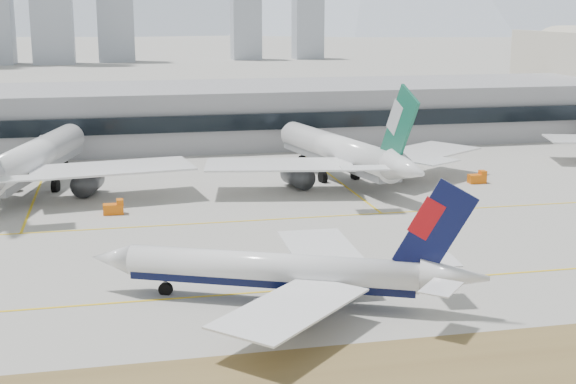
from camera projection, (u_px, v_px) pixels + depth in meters
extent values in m
plane|color=gray|center=(341.00, 273.00, 108.86)|extent=(3000.00, 3000.00, 0.00)
cube|color=brown|center=(431.00, 376.00, 78.38)|extent=(360.00, 18.00, 0.06)
cube|color=yellow|center=(351.00, 285.00, 104.09)|extent=(360.00, 0.45, 0.04)
cube|color=yellow|center=(292.00, 218.00, 137.42)|extent=(360.00, 0.45, 0.04)
cylinder|color=white|center=(271.00, 269.00, 97.27)|extent=(34.32, 18.02, 3.91)
cube|color=black|center=(271.00, 277.00, 97.51)|extent=(33.43, 17.19, 1.76)
cone|color=white|center=(112.00, 258.00, 101.26)|extent=(6.58, 5.79, 3.91)
cone|color=white|center=(455.00, 276.00, 92.93)|extent=(8.86, 6.79, 3.91)
cube|color=white|center=(322.00, 250.00, 106.88)|extent=(9.44, 19.56, 0.23)
cube|color=white|center=(442.00, 260.00, 98.01)|extent=(4.01, 5.80, 0.16)
cylinder|color=#3F4247|center=(303.00, 273.00, 104.29)|extent=(6.64, 5.09, 2.93)
cube|color=#3F4247|center=(303.00, 264.00, 104.03)|extent=(2.39, 1.27, 1.37)
cube|color=white|center=(291.00, 308.00, 86.14)|extent=(19.99, 19.79, 0.23)
cube|color=white|center=(441.00, 288.00, 88.29)|extent=(6.24, 6.40, 0.16)
cylinder|color=#3F4247|center=(279.00, 313.00, 90.47)|extent=(6.64, 5.09, 2.93)
cube|color=#3F4247|center=(279.00, 303.00, 90.20)|extent=(2.39, 1.27, 1.37)
cube|color=#0A1042|center=(435.00, 230.00, 92.19)|extent=(8.98, 4.22, 12.25)
cube|color=red|center=(427.00, 218.00, 92.09)|extent=(4.17, 2.16, 5.25)
cylinder|color=#3F4247|center=(165.00, 285.00, 100.60)|extent=(0.47, 0.47, 2.35)
cylinder|color=black|center=(166.00, 289.00, 100.71)|extent=(1.89, 1.34, 1.76)
cylinder|color=#3F4247|center=(275.00, 301.00, 95.35)|extent=(0.47, 0.47, 2.35)
cylinder|color=black|center=(275.00, 305.00, 95.45)|extent=(1.89, 1.34, 1.76)
cylinder|color=#3F4247|center=(283.00, 287.00, 100.21)|extent=(0.47, 0.47, 2.35)
cylinder|color=black|center=(283.00, 290.00, 100.31)|extent=(1.89, 1.34, 1.76)
cylinder|color=white|center=(35.00, 156.00, 157.63)|extent=(17.46, 47.07, 6.21)
cube|color=slate|center=(36.00, 165.00, 158.01)|extent=(16.33, 45.94, 2.80)
cone|color=white|center=(75.00, 135.00, 184.01)|extent=(7.77, 8.47, 6.21)
cube|color=white|center=(112.00, 168.00, 150.61)|extent=(31.42, 17.64, 0.37)
cube|color=white|center=(29.00, 178.00, 131.04)|extent=(8.99, 5.15, 0.25)
cylinder|color=#3F4247|center=(88.00, 182.00, 154.57)|extent=(6.43, 8.73, 4.66)
cube|color=#3F4247|center=(87.00, 173.00, 154.15)|extent=(1.25, 3.28, 2.17)
cylinder|color=#3F4247|center=(64.00, 164.00, 176.13)|extent=(0.75, 0.75, 3.73)
cylinder|color=black|center=(65.00, 167.00, 176.30)|extent=(1.74, 2.98, 2.80)
cylinder|color=#3F4247|center=(15.00, 182.00, 157.58)|extent=(0.75, 0.75, 3.73)
cylinder|color=black|center=(15.00, 186.00, 157.76)|extent=(1.74, 2.98, 2.80)
cylinder|color=#3F4247|center=(55.00, 182.00, 157.34)|extent=(0.75, 0.75, 3.73)
cylinder|color=black|center=(56.00, 186.00, 157.52)|extent=(1.74, 2.98, 2.80)
cylinder|color=white|center=(337.00, 149.00, 167.31)|extent=(14.81, 44.95, 5.91)
cube|color=slate|center=(337.00, 157.00, 167.67)|extent=(13.76, 43.89, 2.66)
cone|color=white|center=(287.00, 132.00, 190.24)|extent=(7.17, 7.88, 5.91)
cone|color=white|center=(407.00, 169.00, 142.83)|extent=(7.79, 10.92, 5.91)
cube|color=white|center=(419.00, 153.00, 167.98)|extent=(30.82, 26.54, 0.35)
cube|color=white|center=(437.00, 161.00, 147.43)|extent=(9.34, 7.87, 0.24)
cylinder|color=#3F4247|center=(389.00, 168.00, 169.23)|extent=(5.84, 8.19, 4.43)
cube|color=#3F4247|center=(389.00, 159.00, 168.84)|extent=(1.06, 3.13, 2.07)
cube|color=white|center=(279.00, 165.00, 155.34)|extent=(30.24, 17.88, 0.35)
cube|color=white|center=(364.00, 168.00, 141.34)|extent=(8.70, 5.23, 0.24)
cylinder|color=#3F4247|center=(298.00, 176.00, 160.80)|extent=(5.84, 8.19, 4.43)
cube|color=#3F4247|center=(298.00, 167.00, 160.41)|extent=(1.06, 3.13, 2.07)
cube|color=#155D47|center=(399.00, 128.00, 144.02)|extent=(3.02, 12.21, 15.85)
cube|color=#B6BBC1|center=(396.00, 117.00, 144.75)|extent=(1.76, 5.59, 6.78)
cylinder|color=#3F4247|center=(302.00, 158.00, 183.48)|extent=(0.71, 0.71, 3.55)
cylinder|color=black|center=(302.00, 161.00, 183.64)|extent=(1.55, 2.81, 2.66)
cylinder|color=#3F4247|center=(323.00, 174.00, 165.73)|extent=(0.71, 0.71, 3.55)
cylinder|color=black|center=(323.00, 177.00, 165.90)|extent=(1.55, 2.81, 2.66)
cylinder|color=#3F4247|center=(355.00, 171.00, 168.78)|extent=(0.71, 0.71, 3.55)
cylinder|color=black|center=(355.00, 174.00, 168.94)|extent=(1.55, 2.81, 2.66)
cube|color=gray|center=(224.00, 113.00, 216.70)|extent=(280.00, 42.00, 15.00)
cube|color=black|center=(236.00, 122.00, 196.13)|extent=(280.00, 1.20, 4.00)
cube|color=beige|center=(555.00, 76.00, 257.19)|extent=(2.00, 57.00, 27.90)
cube|color=orange|center=(477.00, 179.00, 165.13)|extent=(3.50, 2.00, 1.80)
cube|color=orange|center=(483.00, 173.00, 165.11)|extent=(1.20, 1.80, 1.00)
cylinder|color=black|center=(473.00, 182.00, 164.24)|extent=(0.70, 0.30, 0.70)
cylinder|color=black|center=(470.00, 181.00, 165.77)|extent=(0.70, 0.30, 0.70)
cylinder|color=black|center=(484.00, 182.00, 164.74)|extent=(0.70, 0.30, 0.70)
cylinder|color=black|center=(480.00, 180.00, 166.27)|extent=(0.70, 0.30, 0.70)
cube|color=orange|center=(113.00, 209.00, 140.13)|extent=(3.50, 2.00, 1.80)
cube|color=orange|center=(120.00, 202.00, 140.11)|extent=(1.20, 1.80, 1.00)
cylinder|color=black|center=(106.00, 214.00, 139.24)|extent=(0.70, 0.30, 0.70)
cylinder|color=black|center=(106.00, 211.00, 140.76)|extent=(0.70, 0.30, 0.70)
cylinder|color=black|center=(120.00, 213.00, 139.74)|extent=(0.70, 0.30, 0.70)
cylinder|color=black|center=(120.00, 211.00, 141.26)|extent=(0.70, 0.30, 0.70)
cube|color=#959DAA|center=(115.00, 9.00, 538.68)|extent=(24.00, 21.60, 70.00)
cube|color=#959DAA|center=(246.00, 20.00, 563.86)|extent=(20.00, 18.00, 55.00)
cube|color=#959DAA|center=(308.00, 25.00, 574.01)|extent=(20.00, 18.00, 48.00)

